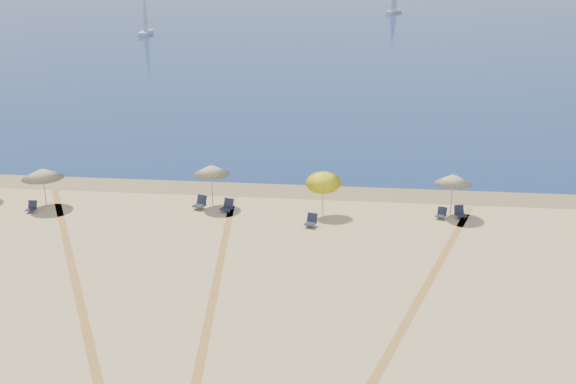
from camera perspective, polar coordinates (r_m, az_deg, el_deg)
name	(u,v)px	position (r m, az deg, el deg)	size (l,w,h in m)	color
wet_sand	(295,190)	(40.63, 0.61, 0.15)	(500.00, 500.00, 0.00)	olive
umbrella_1	(42,173)	(39.87, -19.94, 1.49)	(2.29, 2.29, 2.28)	gray
umbrella_2	(211,170)	(37.71, -6.45, 1.88)	(2.04, 2.05, 2.48)	gray
umbrella_3	(323,179)	(36.22, 3.00, 1.14)	(1.90, 1.97, 2.68)	gray
umbrella_4	(453,179)	(37.19, 13.71, 1.07)	(2.02, 2.04, 2.41)	gray
chair_1	(32,207)	(39.82, -20.73, -1.18)	(0.51, 0.59, 0.60)	black
chair_2	(200,203)	(38.01, -7.37, -0.91)	(0.81, 0.87, 0.72)	black
chair_3	(227,206)	(37.41, -5.12, -1.18)	(0.78, 0.84, 0.70)	black
chair_4	(311,221)	(35.29, 1.97, -2.43)	(0.71, 0.77, 0.66)	black
chair_5	(441,214)	(37.24, 12.77, -1.77)	(0.66, 0.71, 0.59)	black
chair_6	(460,213)	(37.53, 14.25, -1.69)	(0.72, 0.78, 0.66)	black
sailboat_0	(394,2)	(164.51, 8.91, 15.51)	(3.81, 5.78, 8.51)	white
sailboat_1	(145,19)	(122.16, -11.92, 14.01)	(2.01, 5.82, 8.50)	white
tire_tracks	(220,299)	(28.40, -5.76, -8.92)	(51.25, 41.15, 0.00)	tan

